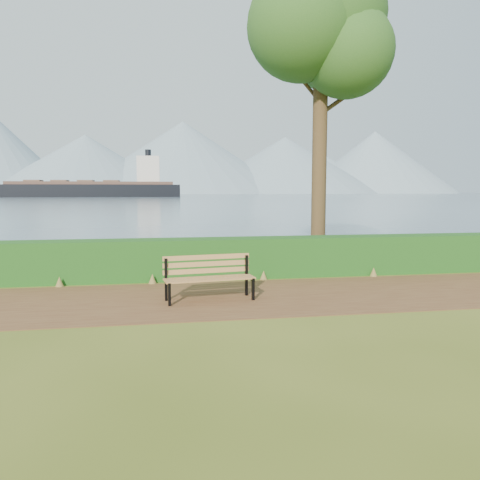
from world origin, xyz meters
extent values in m
plane|color=#475618|center=(0.00, 0.00, 0.00)|extent=(140.00, 140.00, 0.00)
cube|color=#55321D|center=(0.00, 0.30, 0.01)|extent=(40.00, 3.40, 0.01)
cube|color=#144814|center=(0.00, 2.60, 0.50)|extent=(32.00, 0.85, 1.00)
cube|color=#42596B|center=(0.00, 260.00, 0.01)|extent=(700.00, 510.00, 0.00)
cone|color=gray|center=(-60.00, 395.00, 24.00)|extent=(160.00, 160.00, 48.00)
cone|color=gray|center=(20.00, 405.00, 31.00)|extent=(190.00, 190.00, 62.00)
cone|color=gray|center=(110.00, 400.00, 25.00)|extent=(170.00, 170.00, 50.00)
cone|color=gray|center=(200.00, 410.00, 29.00)|extent=(150.00, 150.00, 58.00)
cone|color=gray|center=(-10.00, 430.00, 17.50)|extent=(120.00, 120.00, 35.00)
cone|color=gray|center=(150.00, 425.00, 20.00)|extent=(130.00, 130.00, 40.00)
cube|color=black|center=(-0.75, -0.22, 0.23)|extent=(0.06, 0.07, 0.45)
cube|color=black|center=(-0.80, 0.22, 0.43)|extent=(0.06, 0.07, 0.86)
cube|color=black|center=(-0.77, 0.00, 0.42)|extent=(0.12, 0.52, 0.05)
cube|color=black|center=(0.92, -0.01, 0.23)|extent=(0.06, 0.07, 0.45)
cube|color=black|center=(0.87, 0.43, 0.43)|extent=(0.06, 0.07, 0.86)
cube|color=black|center=(0.90, 0.21, 0.42)|extent=(0.12, 0.52, 0.05)
cube|color=olive|center=(0.08, -0.09, 0.45)|extent=(1.80, 0.32, 0.04)
cube|color=olive|center=(0.07, 0.04, 0.45)|extent=(1.80, 0.32, 0.04)
cube|color=olive|center=(0.05, 0.17, 0.45)|extent=(1.80, 0.32, 0.04)
cube|color=olive|center=(0.04, 0.29, 0.45)|extent=(1.80, 0.32, 0.04)
cube|color=olive|center=(0.03, 0.35, 0.57)|extent=(1.79, 0.27, 0.10)
cube|color=olive|center=(0.03, 0.35, 0.71)|extent=(1.79, 0.27, 0.10)
cube|color=olive|center=(0.03, 0.35, 0.85)|extent=(1.79, 0.27, 0.10)
cylinder|color=#342315|center=(3.85, 4.52, 3.93)|extent=(0.44, 0.44, 7.86)
sphere|color=#1D4818|center=(3.85, 4.52, 7.21)|extent=(3.71, 3.71, 3.71)
sphere|color=#1D4818|center=(4.68, 5.14, 6.55)|extent=(2.84, 2.84, 2.84)
sphere|color=#1D4818|center=(3.09, 4.04, 6.77)|extent=(3.06, 3.06, 3.06)
sphere|color=#1D4818|center=(4.40, 3.89, 6.12)|extent=(2.62, 2.62, 2.62)
sphere|color=#1D4818|center=(3.23, 5.00, 7.75)|extent=(2.40, 2.40, 2.40)
cylinder|color=#342315|center=(4.34, 4.52, 4.81)|extent=(1.15, 0.13, 0.86)
cylinder|color=#342315|center=(3.41, 4.63, 5.35)|extent=(0.89, 0.41, 0.79)
cube|color=black|center=(-24.65, 166.15, 1.34)|extent=(62.28, 10.34, 6.22)
cube|color=#503930|center=(-24.65, 166.15, 4.98)|extent=(57.29, 9.32, 1.07)
cube|color=silver|center=(-4.75, 165.97, 9.78)|extent=(8.06, 7.40, 9.77)
cylinder|color=black|center=(-4.75, 165.97, 15.55)|extent=(2.13, 2.13, 3.11)
cube|color=brown|center=(-44.55, 166.33, 5.69)|extent=(5.38, 5.91, 0.71)
cube|color=brown|center=(-35.67, 166.25, 5.69)|extent=(5.38, 5.91, 0.71)
cube|color=brown|center=(-26.78, 166.17, 5.69)|extent=(5.38, 5.91, 0.71)
cube|color=brown|center=(-17.90, 166.09, 5.69)|extent=(5.38, 5.91, 0.71)
camera|label=1|loc=(-0.90, -9.07, 2.19)|focal=35.00mm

